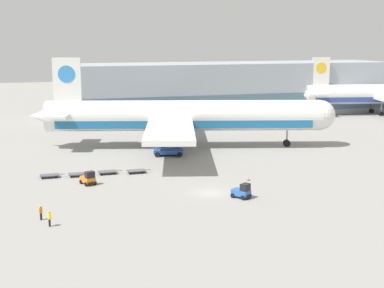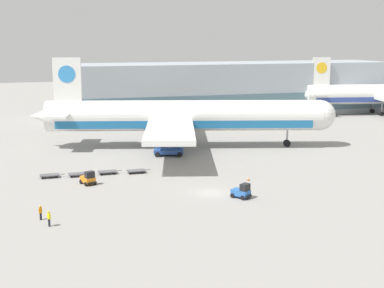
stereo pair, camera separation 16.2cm
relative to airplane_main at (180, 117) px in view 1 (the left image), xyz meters
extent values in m
plane|color=gray|center=(-4.21, -31.08, -5.84)|extent=(400.00, 400.00, 0.00)
cube|color=#9EA8B2|center=(24.70, 40.56, 1.16)|extent=(90.00, 18.00, 14.00)
cube|color=slate|center=(24.70, 31.46, -1.99)|extent=(88.20, 0.20, 4.90)
cylinder|color=white|center=(0.77, -0.20, 0.26)|extent=(51.76, 18.86, 5.80)
cube|color=#1E669E|center=(0.77, -0.20, -1.04)|extent=(47.71, 17.69, 1.45)
sphere|color=white|center=(25.91, -6.83, 0.26)|extent=(5.68, 5.68, 5.68)
cone|color=white|center=(-24.37, 6.43, 0.26)|extent=(7.57, 6.95, 5.51)
cube|color=white|center=(-20.35, 5.37, 7.16)|extent=(5.14, 1.75, 8.00)
cylinder|color=#3384CC|center=(-20.35, 5.37, 8.12)|extent=(3.23, 1.35, 3.20)
cube|color=white|center=(-21.36, 5.63, 0.84)|extent=(6.80, 13.49, 0.50)
cube|color=white|center=(-1.75, 0.46, -0.46)|extent=(19.97, 48.45, 0.90)
cylinder|color=#9EA0A5|center=(-4.32, -9.29, -2.26)|extent=(4.78, 3.78, 2.80)
cylinder|color=#9EA0A5|center=(0.82, 10.21, -2.26)|extent=(4.78, 3.78, 2.80)
cylinder|color=#9EA0A5|center=(19.87, -5.24, -3.19)|extent=(0.36, 0.36, 4.00)
cylinder|color=black|center=(19.87, -5.24, -5.19)|extent=(1.49, 1.20, 1.30)
cylinder|color=#9EA0A5|center=(-4.07, -2.24, -3.19)|extent=(0.36, 0.36, 4.00)
cylinder|color=black|center=(-4.07, -2.24, -5.19)|extent=(1.49, 1.20, 1.30)
cylinder|color=#9EA0A5|center=(-2.44, 3.95, -3.19)|extent=(0.36, 0.36, 4.00)
cylinder|color=black|center=(-2.44, 3.95, -5.19)|extent=(1.49, 1.20, 1.30)
cone|color=white|center=(43.86, 32.09, -0.26)|extent=(6.70, 6.07, 5.04)
cube|color=white|center=(47.60, 31.36, 6.06)|extent=(4.75, 1.31, 7.32)
cylinder|color=yellow|center=(47.60, 31.36, 6.94)|extent=(2.97, 1.06, 2.93)
cube|color=white|center=(46.66, 31.54, 0.27)|extent=(5.53, 12.31, 0.46)
cube|color=white|center=(64.88, 27.96, -0.92)|extent=(15.66, 44.51, 0.82)
cylinder|color=#9EA0A5|center=(66.66, 37.01, -2.57)|extent=(4.27, 3.26, 2.56)
cylinder|color=#9EA0A5|center=(62.91, 25.36, -3.41)|extent=(0.33, 0.33, 3.66)
cylinder|color=black|center=(62.91, 25.36, -5.24)|extent=(1.33, 1.04, 1.19)
cylinder|color=#9EA0A5|center=(64.04, 31.11, -3.41)|extent=(0.33, 0.33, 3.66)
cylinder|color=black|center=(64.04, 31.11, -5.24)|extent=(1.33, 1.04, 1.19)
cube|color=#284C99|center=(-3.94, -6.59, -5.04)|extent=(5.79, 4.23, 0.70)
cube|color=#B2B2B7|center=(-3.94, -6.59, -1.69)|extent=(5.50, 4.02, 0.30)
cube|color=yellow|center=(-3.94, -6.59, -1.14)|extent=(5.50, 4.02, 0.08)
cube|color=#284C99|center=(-3.94, -6.59, -3.19)|extent=(4.15, 1.24, 3.13)
cube|color=#284C99|center=(-3.94, -6.59, -3.19)|extent=(4.15, 1.24, 3.13)
cylinder|color=black|center=(-1.67, -5.63, -5.39)|extent=(0.96, 0.58, 0.90)
cylinder|color=black|center=(-2.43, -8.53, -5.39)|extent=(0.96, 0.58, 0.90)
cylinder|color=black|center=(-5.44, -4.64, -5.39)|extent=(0.96, 0.58, 0.90)
cylinder|color=black|center=(-6.20, -7.54, -5.39)|extent=(0.96, 0.58, 0.90)
cube|color=#2D66B7|center=(-1.11, -34.37, -5.14)|extent=(2.46, 2.69, 0.80)
cube|color=black|center=(-0.74, -34.90, -4.29)|extent=(1.53, 1.44, 0.90)
cube|color=black|center=(-0.42, -35.38, -5.42)|extent=(1.13, 0.85, 0.24)
cylinder|color=black|center=(-0.08, -34.63, -5.54)|extent=(0.54, 0.63, 0.60)
cylinder|color=black|center=(-1.23, -35.43, -5.54)|extent=(0.54, 0.63, 0.60)
cylinder|color=black|center=(-0.99, -33.31, -5.54)|extent=(0.54, 0.63, 0.60)
cylinder|color=black|center=(-2.15, -34.10, -5.54)|extent=(0.54, 0.63, 0.60)
cube|color=orange|center=(-19.65, -22.02, -5.14)|extent=(2.12, 2.64, 0.80)
cube|color=black|center=(-19.42, -22.63, -4.29)|extent=(1.48, 1.28, 0.90)
cube|color=black|center=(-19.22, -23.18, -5.42)|extent=(1.24, 0.59, 0.24)
cylinder|color=black|center=(-18.71, -22.53, -5.54)|extent=(0.43, 0.65, 0.60)
cylinder|color=black|center=(-20.02, -23.02, -5.54)|extent=(0.43, 0.65, 0.60)
cylinder|color=black|center=(-19.27, -21.02, -5.54)|extent=(0.43, 0.65, 0.60)
cylinder|color=black|center=(-20.58, -21.51, -5.54)|extent=(0.43, 0.65, 0.60)
cube|color=#56565B|center=(-24.82, -16.75, -5.42)|extent=(2.82, 1.54, 0.12)
cube|color=#56565B|center=(-22.97, -16.72, -5.42)|extent=(0.90, 0.09, 0.08)
cylinder|color=black|center=(-23.85, -16.09, -5.66)|extent=(0.36, 0.15, 0.36)
cylinder|color=black|center=(-23.83, -17.37, -5.66)|extent=(0.36, 0.15, 0.36)
cylinder|color=black|center=(-25.81, -16.12, -5.66)|extent=(0.36, 0.15, 0.36)
cylinder|color=black|center=(-25.79, -17.40, -5.66)|extent=(0.36, 0.15, 0.36)
cube|color=#56565B|center=(-20.66, -17.16, -5.42)|extent=(2.82, 1.54, 0.12)
cube|color=#56565B|center=(-18.81, -17.13, -5.42)|extent=(0.90, 0.09, 0.08)
cylinder|color=black|center=(-19.69, -16.51, -5.66)|extent=(0.36, 0.15, 0.36)
cylinder|color=black|center=(-19.67, -17.79, -5.66)|extent=(0.36, 0.15, 0.36)
cylinder|color=black|center=(-21.65, -16.54, -5.66)|extent=(0.36, 0.15, 0.36)
cylinder|color=black|center=(-21.63, -17.82, -5.66)|extent=(0.36, 0.15, 0.36)
cube|color=#56565B|center=(-16.21, -17.03, -5.42)|extent=(2.82, 1.54, 0.12)
cube|color=#56565B|center=(-14.36, -17.00, -5.42)|extent=(0.90, 0.09, 0.08)
cylinder|color=black|center=(-15.24, -16.38, -5.66)|extent=(0.36, 0.15, 0.36)
cylinder|color=black|center=(-15.22, -17.65, -5.66)|extent=(0.36, 0.15, 0.36)
cylinder|color=black|center=(-17.20, -16.41, -5.66)|extent=(0.36, 0.15, 0.36)
cylinder|color=black|center=(-17.18, -17.68, -5.66)|extent=(0.36, 0.15, 0.36)
cube|color=#56565B|center=(-11.86, -17.67, -5.42)|extent=(2.82, 1.54, 0.12)
cube|color=#56565B|center=(-10.01, -17.64, -5.42)|extent=(0.90, 0.09, 0.08)
cylinder|color=black|center=(-10.89, -17.02, -5.66)|extent=(0.36, 0.15, 0.36)
cylinder|color=black|center=(-10.87, -18.29, -5.66)|extent=(0.36, 0.15, 0.36)
cylinder|color=black|center=(-12.85, -17.05, -5.66)|extent=(0.36, 0.15, 0.36)
cylinder|color=black|center=(-12.83, -18.32, -5.66)|extent=(0.36, 0.15, 0.36)
cylinder|color=black|center=(-25.41, -38.64, -5.40)|extent=(0.14, 0.14, 0.87)
cylinder|color=black|center=(-25.51, -38.47, -5.40)|extent=(0.14, 0.14, 0.87)
cube|color=yellow|center=(-25.46, -38.56, -4.64)|extent=(0.37, 0.42, 0.65)
cylinder|color=yellow|center=(-25.34, -38.76, -4.61)|extent=(0.09, 0.09, 0.59)
cylinder|color=yellow|center=(-25.59, -38.35, -4.61)|extent=(0.09, 0.09, 0.59)
sphere|color=tan|center=(-25.46, -38.56, -4.20)|extent=(0.24, 0.24, 0.24)
sphere|color=yellow|center=(-25.46, -38.56, -4.13)|extent=(0.22, 0.22, 0.22)
cylinder|color=black|center=(-26.39, -36.08, -5.42)|extent=(0.14, 0.14, 0.83)
cylinder|color=black|center=(-26.28, -35.91, -5.42)|extent=(0.14, 0.14, 0.83)
cube|color=orange|center=(-26.33, -35.99, -4.70)|extent=(0.38, 0.42, 0.62)
cylinder|color=orange|center=(-26.47, -36.19, -4.67)|extent=(0.09, 0.09, 0.56)
cylinder|color=orange|center=(-26.20, -35.79, -4.67)|extent=(0.09, 0.09, 0.56)
sphere|color=#846047|center=(-26.33, -35.99, -4.27)|extent=(0.22, 0.22, 0.22)
sphere|color=yellow|center=(-26.33, -35.99, -4.21)|extent=(0.21, 0.21, 0.21)
cube|color=black|center=(3.20, -26.54, -5.82)|extent=(0.40, 0.40, 0.04)
cone|color=orange|center=(3.20, -26.54, -5.53)|extent=(0.32, 0.32, 0.54)
cylinder|color=white|center=(3.20, -26.54, -5.50)|extent=(0.19, 0.19, 0.08)
camera|label=1|loc=(-26.26, -96.97, 14.61)|focal=50.00mm
camera|label=2|loc=(-26.11, -97.01, 14.61)|focal=50.00mm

